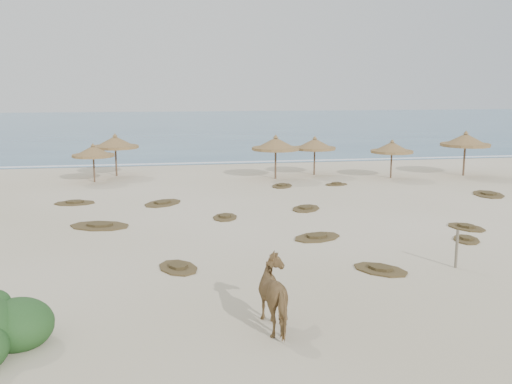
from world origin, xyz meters
TOP-DOWN VIEW (x-y plane):
  - ground at (0.00, 0.00)m, footprint 160.00×160.00m
  - ocean at (0.00, 75.00)m, footprint 200.00×100.00m
  - foam_line at (0.00, 26.00)m, footprint 70.00×0.60m
  - palapa_1 at (-6.73, 20.27)m, footprint 3.80×3.80m
  - palapa_2 at (-7.97, 17.86)m, footprint 3.53×3.53m
  - palapa_3 at (3.86, 17.15)m, footprint 4.12×4.12m
  - palapa_4 at (6.89, 18.34)m, footprint 3.83×3.83m
  - palapa_5 at (11.61, 16.09)m, footprint 3.42×3.42m
  - palapa_6 at (17.04, 16.27)m, footprint 4.00×4.00m
  - horse at (-1.00, -6.41)m, footprint 1.19×2.19m
  - fence_post_near at (5.98, -2.65)m, footprint 0.12×0.12m
  - scrub_1 at (-6.54, 5.45)m, footprint 3.14×2.57m
  - scrub_2 at (-0.87, 6.17)m, footprint 1.48×1.95m
  - scrub_3 at (3.39, 7.41)m, footprint 2.16×2.37m
  - scrub_4 at (9.28, 2.40)m, footprint 1.74×2.12m
  - scrub_5 at (14.64, 9.34)m, footprint 2.30×2.90m
  - scrub_6 at (-8.31, 10.88)m, footprint 2.12×1.38m
  - scrub_7 at (3.65, 14.15)m, footprint 1.87×2.22m
  - scrub_9 at (2.39, 1.92)m, footprint 2.54×2.18m
  - scrub_10 at (7.14, 14.10)m, footprint 1.67×1.27m
  - scrub_11 at (-3.35, -1.12)m, footprint 1.73×2.15m
  - scrub_12 at (8.21, 0.53)m, footprint 1.48×1.79m
  - scrub_13 at (-3.72, 10.02)m, footprint 2.70×2.84m
  - scrub_14 at (3.34, -2.50)m, footprint 2.21×2.31m

SIDE VIEW (x-z plane):
  - ground at x=0.00m, z-range 0.00..0.00m
  - ocean at x=0.00m, z-range 0.00..0.01m
  - foam_line at x=0.00m, z-range 0.00..0.01m
  - scrub_2 at x=-0.87m, z-range -0.03..0.13m
  - scrub_1 at x=-6.54m, z-range -0.03..0.13m
  - scrub_3 at x=3.39m, z-range -0.03..0.13m
  - scrub_5 at x=14.64m, z-range -0.03..0.13m
  - scrub_6 at x=-8.31m, z-range -0.03..0.13m
  - scrub_7 at x=3.65m, z-range -0.03..0.13m
  - scrub_9 at x=2.39m, z-range -0.03..0.13m
  - scrub_11 at x=-3.35m, z-range -0.03..0.13m
  - scrub_13 at x=-3.72m, z-range -0.03..0.13m
  - scrub_14 at x=3.34m, z-range -0.03..0.13m
  - scrub_10 at x=7.14m, z-range -0.03..0.13m
  - scrub_4 at x=9.28m, z-range -0.03..0.13m
  - scrub_12 at x=8.21m, z-range -0.03..0.13m
  - fence_post_near at x=5.98m, z-range 0.00..1.32m
  - horse at x=-1.00m, z-range 0.00..1.77m
  - palapa_2 at x=-7.97m, z-range 0.70..3.23m
  - palapa_5 at x=11.61m, z-range 0.73..3.37m
  - palapa_4 at x=6.89m, z-range 0.76..3.50m
  - palapa_1 at x=-6.73m, z-range 0.82..3.77m
  - palapa_3 at x=3.86m, z-range 0.82..3.80m
  - palapa_6 at x=17.04m, z-range 0.86..4.00m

